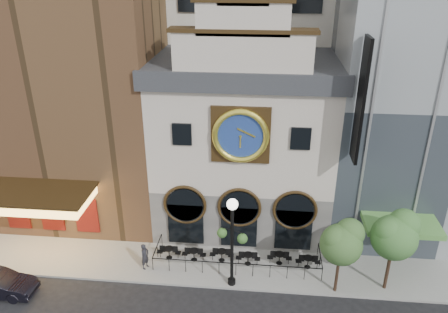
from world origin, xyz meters
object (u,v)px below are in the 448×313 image
Objects in this scene: bistro_1 at (194,254)px; bistro_2 at (222,255)px; bistro_3 at (248,258)px; tree_right at (395,234)px; lamppost at (232,233)px; tree_left at (342,241)px; pedestrian at (145,256)px; bistro_5 at (308,261)px; bistro_4 at (279,258)px; bistro_0 at (169,252)px.

bistro_2 is (1.82, 0.12, 0.00)m from bistro_1.
tree_right is at bearing -9.43° from bistro_3.
lamppost reaches higher than tree_right.
bistro_1 is 0.33× the size of tree_left.
pedestrian is 12.20m from tree_left.
bistro_5 is 0.33× the size of tree_left.
bistro_4 is at bearing 57.64° from lamppost.
bistro_1 is 1.00× the size of bistro_4.
bistro_3 is at bearing -179.47° from bistro_5.
tree_left is (10.59, -2.06, 3.08)m from bistro_0.
pedestrian is at bearing 175.51° from tree_left.
lamppost is 1.13× the size of tree_right.
bistro_4 and bistro_5 have the same top height.
bistro_1 is 1.00× the size of bistro_2.
tree_right is (13.60, -1.52, 3.41)m from bistro_0.
bistro_2 is 4.95m from pedestrian.
bistro_1 is 12.48m from tree_right.
bistro_4 is 8.65m from pedestrian.
bistro_5 is at bearing 127.62° from tree_left.
bistro_0 is 1.00× the size of bistro_1.
lamppost is at bearing -25.83° from bistro_0.
tree_right is (11.92, -1.46, 3.41)m from bistro_1.
tree_right is (4.53, -1.42, 3.41)m from bistro_5.
bistro_3 is (1.73, -0.20, 0.00)m from bistro_2.
bistro_2 is 0.33× the size of tree_left.
bistro_3 is at bearing 85.95° from lamppost.
bistro_2 is at bearing -179.16° from bistro_4.
tree_right is (10.10, -1.59, 3.41)m from bistro_2.
bistro_3 is at bearing -56.67° from pedestrian.
bistro_1 is 1.00× the size of bistro_5.
tree_left is (11.87, -0.93, 2.65)m from pedestrian.
lamppost is (-0.90, -1.96, 3.22)m from bistro_3.
lamppost is (-2.93, -2.21, 3.22)m from bistro_4.
bistro_4 is at bearing 146.78° from tree_left.
bistro_2 is at bearing 3.85° from bistro_1.
bistro_1 is 1.00× the size of bistro_3.
bistro_2 is 10.78m from tree_right.
lamppost is (4.33, -2.09, 3.22)m from bistro_0.
bistro_3 and bistro_5 have the same top height.
lamppost reaches higher than bistro_1.
bistro_1 is at bearing -176.15° from bistro_2.
bistro_0 is 0.27× the size of lamppost.
bistro_0 is 9.07m from bistro_5.
tree_right reaches higher than bistro_0.
bistro_2 is 0.89× the size of pedestrian.
tree_right reaches higher than bistro_4.
lamppost is at bearing -179.70° from tree_left.
bistro_3 is 6.60m from pedestrian.
bistro_5 is 0.30× the size of tree_right.
pedestrian is at bearing -174.31° from bistro_5.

